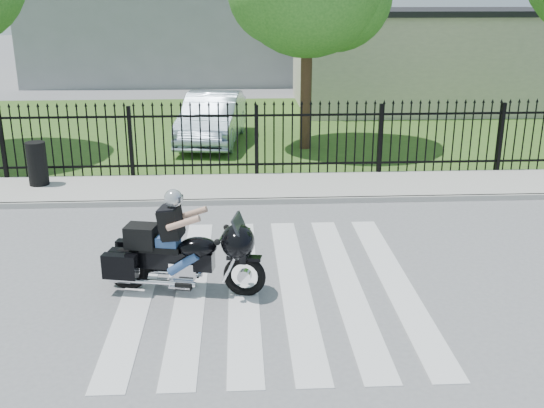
{
  "coord_description": "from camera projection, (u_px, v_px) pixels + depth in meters",
  "views": [
    {
      "loc": [
        -0.44,
        -8.98,
        4.36
      ],
      "look_at": [
        0.1,
        1.01,
        1.0
      ],
      "focal_mm": 42.0,
      "sensor_mm": 36.0,
      "label": 1
    }
  ],
  "objects": [
    {
      "name": "iron_fence",
      "position": [
        257.0,
        142.0,
        15.3
      ],
      "size": [
        26.0,
        0.04,
        1.8
      ],
      "color": "black",
      "rests_on": "ground"
    },
    {
      "name": "crosswalk",
      "position": [
        269.0,
        285.0,
        9.91
      ],
      "size": [
        5.0,
        5.5,
        0.01
      ],
      "primitive_type": null,
      "color": "silver",
      "rests_on": "ground"
    },
    {
      "name": "parked_car",
      "position": [
        212.0,
        118.0,
        18.97
      ],
      "size": [
        2.08,
        4.6,
        1.46
      ],
      "primitive_type": "imported",
      "rotation": [
        0.0,
        0.0,
        -0.12
      ],
      "color": "#AEC4DB",
      "rests_on": "grass_strip"
    },
    {
      "name": "litter_bin",
      "position": [
        37.0,
        164.0,
        14.5
      ],
      "size": [
        0.54,
        0.54,
        1.0
      ],
      "primitive_type": "cylinder",
      "rotation": [
        0.0,
        0.0,
        -0.25
      ],
      "color": "black",
      "rests_on": "sidewalk"
    },
    {
      "name": "motorcycle_rider",
      "position": [
        179.0,
        250.0,
        9.53
      ],
      "size": [
        2.48,
        1.15,
        1.66
      ],
      "rotation": [
        0.0,
        0.0,
        -0.2
      ],
      "color": "black",
      "rests_on": "ground"
    },
    {
      "name": "curb",
      "position": [
        260.0,
        201.0,
        13.68
      ],
      "size": [
        40.0,
        0.12,
        0.12
      ],
      "primitive_type": "cube",
      "color": "#ADAAA3",
      "rests_on": "ground"
    },
    {
      "name": "building_low",
      "position": [
        427.0,
        61.0,
        24.86
      ],
      "size": [
        10.0,
        6.0,
        3.5
      ],
      "primitive_type": "cube",
      "color": "beige",
      "rests_on": "ground"
    },
    {
      "name": "building_low_roof",
      "position": [
        431.0,
        12.0,
        24.27
      ],
      "size": [
        10.2,
        6.2,
        0.2
      ],
      "primitive_type": "cube",
      "color": "black",
      "rests_on": "building_low"
    },
    {
      "name": "grass_strip",
      "position": [
        251.0,
        128.0,
        21.27
      ],
      "size": [
        40.0,
        12.0,
        0.02
      ],
      "primitive_type": "cube",
      "color": "#305A1E",
      "rests_on": "ground"
    },
    {
      "name": "ground",
      "position": [
        269.0,
        285.0,
        9.91
      ],
      "size": [
        120.0,
        120.0,
        0.0
      ],
      "primitive_type": "plane",
      "color": "slate",
      "rests_on": "ground"
    },
    {
      "name": "sidewalk",
      "position": [
        258.0,
        188.0,
        14.63
      ],
      "size": [
        40.0,
        2.0,
        0.12
      ],
      "primitive_type": "cube",
      "color": "#ADAAA3",
      "rests_on": "ground"
    }
  ]
}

